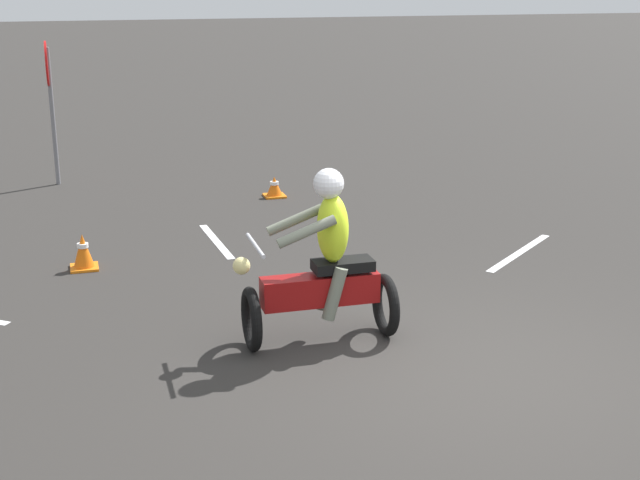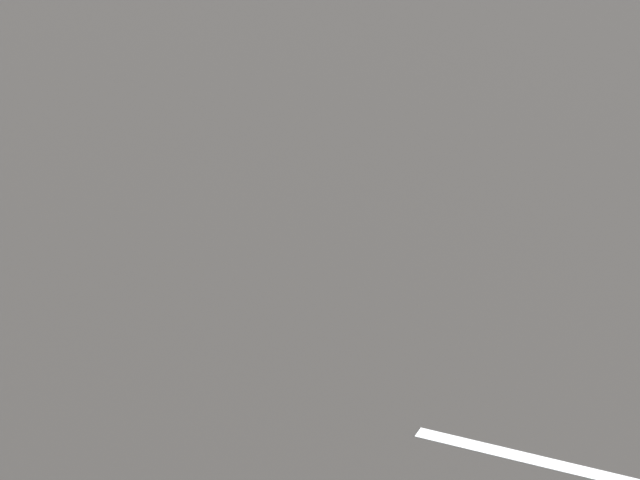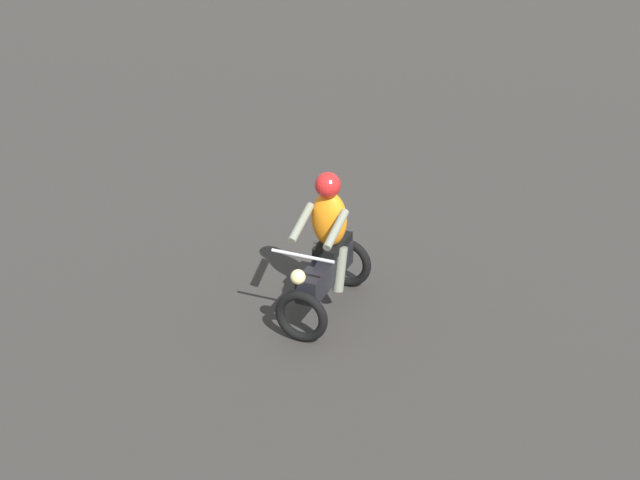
% 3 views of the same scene
% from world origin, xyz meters
% --- Properties ---
extents(motorcycle_rider_background, '(1.11, 1.54, 1.66)m').
position_xyz_m(motorcycle_rider_background, '(-3.26, 12.84, 0.73)').
color(motorcycle_rider_background, black).
rests_on(motorcycle_rider_background, ground).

